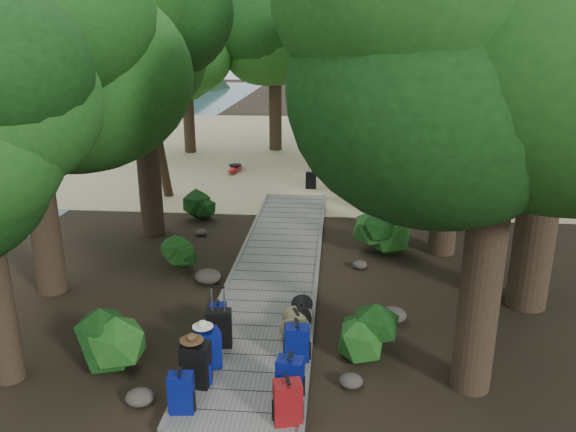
# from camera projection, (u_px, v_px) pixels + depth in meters

# --- Properties ---
(ground) EXTENTS (120.00, 120.00, 0.00)m
(ground) POSITION_uv_depth(u_px,v_px,m) (272.00, 286.00, 12.33)
(ground) COLOR black
(ground) RESTS_ON ground
(sand_beach) EXTENTS (40.00, 22.00, 0.02)m
(sand_beach) POSITION_uv_depth(u_px,v_px,m) (310.00, 148.00, 27.50)
(sand_beach) COLOR #C6BB86
(sand_beach) RESTS_ON ground
(boardwalk) EXTENTS (2.00, 12.00, 0.12)m
(boardwalk) POSITION_uv_depth(u_px,v_px,m) (277.00, 266.00, 13.26)
(boardwalk) COLOR slate
(boardwalk) RESTS_ON ground
(backpack_left_a) EXTENTS (0.37, 0.28, 0.66)m
(backpack_left_a) POSITION_uv_depth(u_px,v_px,m) (181.00, 391.00, 7.94)
(backpack_left_a) COLOR navy
(backpack_left_a) RESTS_ON boardwalk
(backpack_left_b) EXTENTS (0.45, 0.33, 0.78)m
(backpack_left_b) POSITION_uv_depth(u_px,v_px,m) (196.00, 362.00, 8.53)
(backpack_left_b) COLOR black
(backpack_left_b) RESTS_ON boardwalk
(backpack_left_c) EXTENTS (0.48, 0.43, 0.73)m
(backpack_left_c) POSITION_uv_depth(u_px,v_px,m) (208.00, 347.00, 9.00)
(backpack_left_c) COLOR navy
(backpack_left_c) RESTS_ON boardwalk
(backpack_left_d) EXTENTS (0.36, 0.29, 0.49)m
(backpack_left_d) POSITION_uv_depth(u_px,v_px,m) (219.00, 314.00, 10.33)
(backpack_left_d) COLOR navy
(backpack_left_d) RESTS_ON boardwalk
(backpack_right_a) EXTENTS (0.44, 0.36, 0.69)m
(backpack_right_a) POSITION_uv_depth(u_px,v_px,m) (288.00, 400.00, 7.72)
(backpack_right_a) COLOR maroon
(backpack_right_a) RESTS_ON boardwalk
(backpack_right_b) EXTENTS (0.43, 0.33, 0.70)m
(backpack_right_b) POSITION_uv_depth(u_px,v_px,m) (290.00, 376.00, 8.26)
(backpack_right_b) COLOR navy
(backpack_right_b) RESTS_ON boardwalk
(backpack_right_c) EXTENTS (0.41, 0.29, 0.69)m
(backpack_right_c) POSITION_uv_depth(u_px,v_px,m) (297.00, 341.00, 9.20)
(backpack_right_c) COLOR navy
(backpack_right_c) RESTS_ON boardwalk
(backpack_right_d) EXTENTS (0.46, 0.39, 0.60)m
(backpack_right_d) POSITION_uv_depth(u_px,v_px,m) (297.00, 337.00, 9.43)
(backpack_right_d) COLOR #343A19
(backpack_right_d) RESTS_ON boardwalk
(duffel_right_khaki) EXTENTS (0.55, 0.66, 0.38)m
(duffel_right_khaki) POSITION_uv_depth(u_px,v_px,m) (296.00, 322.00, 10.15)
(duffel_right_khaki) COLOR olive
(duffel_right_khaki) RESTS_ON boardwalk
(duffel_right_black) EXTENTS (0.43, 0.64, 0.39)m
(duffel_right_black) POSITION_uv_depth(u_px,v_px,m) (301.00, 311.00, 10.53)
(duffel_right_black) COLOR black
(duffel_right_black) RESTS_ON boardwalk
(suitcase_on_boardwalk) EXTENTS (0.46, 0.30, 0.67)m
(suitcase_on_boardwalk) POSITION_uv_depth(u_px,v_px,m) (219.00, 328.00, 9.63)
(suitcase_on_boardwalk) COLOR black
(suitcase_on_boardwalk) RESTS_ON boardwalk
(lone_suitcase_on_sand) EXTENTS (0.38, 0.22, 0.59)m
(lone_suitcase_on_sand) POSITION_uv_depth(u_px,v_px,m) (311.00, 180.00, 20.04)
(lone_suitcase_on_sand) COLOR black
(lone_suitcase_on_sand) RESTS_ON sand_beach
(hat_brown) EXTENTS (0.36, 0.36, 0.11)m
(hat_brown) POSITION_uv_depth(u_px,v_px,m) (192.00, 337.00, 8.37)
(hat_brown) COLOR #51351E
(hat_brown) RESTS_ON backpack_left_b
(hat_white) EXTENTS (0.33, 0.33, 0.11)m
(hat_white) POSITION_uv_depth(u_px,v_px,m) (203.00, 324.00, 8.87)
(hat_white) COLOR silver
(hat_white) RESTS_ON backpack_left_c
(kayak) EXTENTS (1.00, 3.58, 0.35)m
(kayak) POSITION_uv_depth(u_px,v_px,m) (235.00, 167.00, 22.61)
(kayak) COLOR #A50E10
(kayak) RESTS_ON sand_beach
(sun_lounger) EXTENTS (0.64, 1.83, 0.58)m
(sun_lounger) POSITION_uv_depth(u_px,v_px,m) (376.00, 176.00, 20.69)
(sun_lounger) COLOR silver
(sun_lounger) RESTS_ON sand_beach
(tree_right_a) EXTENTS (5.12, 5.12, 8.53)m
(tree_right_a) POSITION_uv_depth(u_px,v_px,m) (501.00, 112.00, 7.50)
(tree_right_a) COLOR black
(tree_right_a) RESTS_ON ground
(tree_right_b) EXTENTS (6.27, 6.27, 11.20)m
(tree_right_b) POSITION_uv_depth(u_px,v_px,m) (566.00, 14.00, 9.75)
(tree_right_b) COLOR black
(tree_right_b) RESTS_ON ground
(tree_right_c) EXTENTS (5.48, 5.48, 9.49)m
(tree_right_c) POSITION_uv_depth(u_px,v_px,m) (458.00, 59.00, 12.79)
(tree_right_c) COLOR black
(tree_right_c) RESTS_ON ground
(tree_right_d) EXTENTS (5.74, 5.74, 10.53)m
(tree_right_d) POSITION_uv_depth(u_px,v_px,m) (483.00, 35.00, 14.42)
(tree_right_d) COLOR black
(tree_right_d) RESTS_ON ground
(tree_right_e) EXTENTS (5.64, 5.64, 10.15)m
(tree_right_e) POSITION_uv_depth(u_px,v_px,m) (443.00, 42.00, 16.81)
(tree_right_e) COLOR black
(tree_right_e) RESTS_ON ground
(tree_right_f) EXTENTS (6.13, 6.13, 10.95)m
(tree_right_f) POSITION_uv_depth(u_px,v_px,m) (497.00, 28.00, 18.83)
(tree_right_f) COLOR black
(tree_right_f) RESTS_ON ground
(tree_left_b) EXTENTS (4.80, 4.80, 8.64)m
(tree_left_b) POSITION_uv_depth(u_px,v_px,m) (25.00, 86.00, 10.78)
(tree_left_b) COLOR black
(tree_left_b) RESTS_ON ground
(tree_left_c) EXTENTS (5.05, 5.05, 8.77)m
(tree_left_c) POSITION_uv_depth(u_px,v_px,m) (141.00, 71.00, 14.21)
(tree_left_c) COLOR black
(tree_left_c) RESTS_ON ground
(tree_back_a) EXTENTS (4.94, 4.94, 8.56)m
(tree_back_a) POSITION_uv_depth(u_px,v_px,m) (275.00, 58.00, 25.66)
(tree_back_a) COLOR black
(tree_back_a) RESTS_ON ground
(tree_back_b) EXTENTS (6.13, 6.13, 10.94)m
(tree_back_b) POSITION_uv_depth(u_px,v_px,m) (352.00, 30.00, 25.71)
(tree_back_b) COLOR black
(tree_back_b) RESTS_ON ground
(tree_back_c) EXTENTS (4.57, 4.57, 8.22)m
(tree_back_c) POSITION_uv_depth(u_px,v_px,m) (409.00, 61.00, 25.88)
(tree_back_c) COLOR black
(tree_back_c) RESTS_ON ground
(tree_back_d) EXTENTS (4.45, 4.45, 7.42)m
(tree_back_d) POSITION_uv_depth(u_px,v_px,m) (186.00, 71.00, 25.26)
(tree_back_d) COLOR black
(tree_back_d) RESTS_ON ground
(palm_right_a) EXTENTS (4.14, 4.14, 7.06)m
(palm_right_a) POSITION_uv_depth(u_px,v_px,m) (405.00, 94.00, 17.14)
(palm_right_a) COLOR #134514
(palm_right_a) RESTS_ON ground
(palm_right_b) EXTENTS (3.86, 3.86, 7.45)m
(palm_right_b) POSITION_uv_depth(u_px,v_px,m) (422.00, 77.00, 21.51)
(palm_right_b) COLOR #134514
(palm_right_b) RESTS_ON ground
(palm_right_c) EXTENTS (4.77, 4.77, 7.59)m
(palm_right_c) POSITION_uv_depth(u_px,v_px,m) (370.00, 73.00, 22.82)
(palm_right_c) COLOR #134514
(palm_right_c) RESTS_ON ground
(palm_left_a) EXTENTS (4.27, 4.27, 6.79)m
(palm_left_a) POSITION_uv_depth(u_px,v_px,m) (154.00, 96.00, 18.13)
(palm_left_a) COLOR #134514
(palm_left_a) RESTS_ON ground
(rock_left_a) EXTENTS (0.43, 0.39, 0.24)m
(rock_left_a) POSITION_uv_depth(u_px,v_px,m) (140.00, 397.00, 8.34)
(rock_left_a) COLOR #4C473F
(rock_left_a) RESTS_ON ground
(rock_left_b) EXTENTS (0.34, 0.31, 0.19)m
(rock_left_b) POSITION_uv_depth(u_px,v_px,m) (95.00, 333.00, 10.19)
(rock_left_b) COLOR #4C473F
(rock_left_b) RESTS_ON ground
(rock_left_c) EXTENTS (0.59, 0.53, 0.32)m
(rock_left_c) POSITION_uv_depth(u_px,v_px,m) (208.00, 276.00, 12.42)
(rock_left_c) COLOR #4C473F
(rock_left_c) RESTS_ON ground
(rock_left_d) EXTENTS (0.33, 0.30, 0.18)m
(rock_left_d) POSITION_uv_depth(u_px,v_px,m) (201.00, 232.00, 15.41)
(rock_left_d) COLOR #4C473F
(rock_left_d) RESTS_ON ground
(rock_right_a) EXTENTS (0.38, 0.34, 0.21)m
(rock_right_a) POSITION_uv_depth(u_px,v_px,m) (351.00, 381.00, 8.76)
(rock_right_a) COLOR #4C473F
(rock_right_a) RESTS_ON ground
(rock_right_b) EXTENTS (0.52, 0.47, 0.29)m
(rock_right_b) POSITION_uv_depth(u_px,v_px,m) (393.00, 315.00, 10.75)
(rock_right_b) COLOR #4C473F
(rock_right_b) RESTS_ON ground
(rock_right_c) EXTENTS (0.35, 0.32, 0.19)m
(rock_right_c) POSITION_uv_depth(u_px,v_px,m) (360.00, 265.00, 13.22)
(rock_right_c) COLOR #4C473F
(rock_right_c) RESTS_ON ground
(rock_right_d) EXTENTS (0.59, 0.53, 0.32)m
(rock_right_d) POSITION_uv_depth(u_px,v_px,m) (379.00, 223.00, 15.94)
(rock_right_d) COLOR #4C473F
(rock_right_d) RESTS_ON ground
(shrub_left_a) EXTENTS (1.04, 1.04, 0.94)m
(shrub_left_a) POSITION_uv_depth(u_px,v_px,m) (115.00, 338.00, 9.28)
(shrub_left_a) COLOR #184C16
(shrub_left_a) RESTS_ON ground
(shrub_left_b) EXTENTS (0.85, 0.85, 0.76)m
(shrub_left_b) POSITION_uv_depth(u_px,v_px,m) (180.00, 256.00, 13.00)
(shrub_left_b) COLOR #184C16
(shrub_left_b) RESTS_ON ground
(shrub_left_c) EXTENTS (1.03, 1.03, 0.93)m
(shrub_left_c) POSITION_uv_depth(u_px,v_px,m) (202.00, 203.00, 16.75)
(shrub_left_c) COLOR #184C16
(shrub_left_c) RESTS_ON ground
(shrub_right_a) EXTENTS (0.89, 0.89, 0.80)m
(shrub_right_a) POSITION_uv_depth(u_px,v_px,m) (365.00, 334.00, 9.54)
(shrub_right_a) COLOR #184C16
(shrub_right_a) RESTS_ON ground
(shrub_right_b) EXTENTS (1.35, 1.35, 1.22)m
(shrub_right_b) POSITION_uv_depth(u_px,v_px,m) (382.00, 230.00, 14.04)
(shrub_right_b) COLOR #184C16
(shrub_right_b) RESTS_ON ground
(shrub_right_c) EXTENTS (0.94, 0.94, 0.85)m
(shrub_right_c) POSITION_uv_depth(u_px,v_px,m) (370.00, 197.00, 17.61)
(shrub_right_c) COLOR #184C16
(shrub_right_c) RESTS_ON ground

